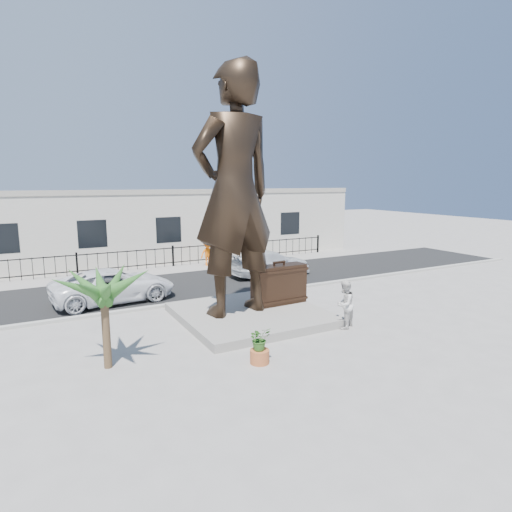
{
  "coord_description": "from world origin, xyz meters",
  "views": [
    {
      "loc": [
        -7.79,
        -12.46,
        5.15
      ],
      "look_at": [
        0.0,
        2.0,
        2.3
      ],
      "focal_mm": 30.0,
      "sensor_mm": 36.0,
      "label": 1
    }
  ],
  "objects_px": {
    "suitcase": "(279,285)",
    "tourist": "(344,304)",
    "car_white": "(114,285)",
    "statue": "(234,192)"
  },
  "relations": [
    {
      "from": "suitcase",
      "to": "car_white",
      "type": "bearing_deg",
      "value": 139.03
    },
    {
      "from": "tourist",
      "to": "suitcase",
      "type": "bearing_deg",
      "value": -100.07
    },
    {
      "from": "tourist",
      "to": "car_white",
      "type": "distance_m",
      "value": 9.92
    },
    {
      "from": "statue",
      "to": "suitcase",
      "type": "bearing_deg",
      "value": 178.63
    },
    {
      "from": "statue",
      "to": "car_white",
      "type": "height_order",
      "value": "statue"
    },
    {
      "from": "car_white",
      "to": "tourist",
      "type": "bearing_deg",
      "value": -143.69
    },
    {
      "from": "suitcase",
      "to": "tourist",
      "type": "height_order",
      "value": "suitcase"
    },
    {
      "from": "suitcase",
      "to": "car_white",
      "type": "height_order",
      "value": "suitcase"
    },
    {
      "from": "tourist",
      "to": "car_white",
      "type": "xyz_separation_m",
      "value": [
        -6.58,
        7.42,
        -0.14
      ]
    },
    {
      "from": "suitcase",
      "to": "car_white",
      "type": "distance_m",
      "value": 7.23
    }
  ]
}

